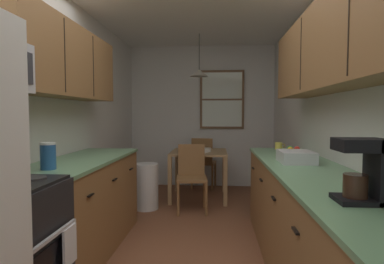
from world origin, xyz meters
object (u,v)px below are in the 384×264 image
object	(u,v)px
storage_canister	(48,156)
table_serving_bowl	(205,150)
dining_table	(199,158)
trash_bin	(146,186)
dish_rack	(296,157)
dining_chair_far	(203,160)
coffee_maker	(367,169)
mug_by_coffeemaker	(279,146)
dining_chair_near	(192,174)
fruit_bowl	(292,152)

from	to	relation	value
storage_canister	table_serving_bowl	xyz separation A→B (m)	(1.09, 2.53, -0.23)
dining_table	trash_bin	bearing A→B (deg)	-138.20
storage_canister	dish_rack	bearing A→B (deg)	14.14
storage_canister	table_serving_bowl	size ratio (longest dim) A/B	1.11
dining_chair_far	table_serving_bowl	size ratio (longest dim) A/B	4.86
dining_chair_far	coffee_maker	distance (m)	4.17
mug_by_coffeemaker	table_serving_bowl	size ratio (longest dim) A/B	0.64
dining_chair_near	dining_chair_far	xyz separation A→B (m)	(0.10, 1.29, 0.00)
dining_table	table_serving_bowl	world-z (taller)	table_serving_bowl
coffee_maker	dining_chair_far	bearing A→B (deg)	103.15
trash_bin	dining_chair_near	bearing A→B (deg)	-1.95
dining_table	dining_chair_near	bearing A→B (deg)	-95.82
coffee_maker	dining_chair_near	bearing A→B (deg)	110.89
dining_chair_near	table_serving_bowl	size ratio (longest dim) A/B	4.86
dining_chair_far	mug_by_coffeemaker	size ratio (longest dim) A/B	7.57
dish_rack	mug_by_coffeemaker	bearing A→B (deg)	87.20
fruit_bowl	storage_canister	bearing A→B (deg)	-154.61
dining_table	dining_chair_near	size ratio (longest dim) A/B	0.98
fruit_bowl	dish_rack	bearing A→B (deg)	-99.61
table_serving_bowl	trash_bin	bearing A→B (deg)	-146.36
dish_rack	table_serving_bowl	xyz separation A→B (m)	(-0.86, 2.04, -0.18)
mug_by_coffeemaker	fruit_bowl	world-z (taller)	fruit_bowl
storage_canister	mug_by_coffeemaker	xyz separation A→B (m)	(2.01, 1.51, -0.06)
coffee_maker	dish_rack	world-z (taller)	coffee_maker
mug_by_coffeemaker	fruit_bowl	xyz separation A→B (m)	(0.03, -0.54, -0.00)
coffee_maker	mug_by_coffeemaker	world-z (taller)	coffee_maker
dish_rack	table_serving_bowl	world-z (taller)	dish_rack
dining_chair_far	storage_canister	distance (m)	3.47
fruit_bowl	dining_table	bearing A→B (deg)	121.94
storage_canister	fruit_bowl	world-z (taller)	storage_canister
dining_table	fruit_bowl	xyz separation A→B (m)	(1.04, -1.66, 0.31)
dining_table	table_serving_bowl	distance (m)	0.20
dining_chair_far	table_serving_bowl	world-z (taller)	dining_chair_far
table_serving_bowl	dish_rack	bearing A→B (deg)	-67.11
dining_table	mug_by_coffeemaker	bearing A→B (deg)	-48.05
dining_chair_near	dining_chair_far	size ratio (longest dim) A/B	1.00
dining_chair_far	storage_canister	xyz separation A→B (m)	(-1.04, -3.28, 0.50)
dining_table	mug_by_coffeemaker	size ratio (longest dim) A/B	7.38
trash_bin	dish_rack	xyz separation A→B (m)	(1.66, -1.51, 0.63)
storage_canister	dining_chair_far	bearing A→B (deg)	72.46
dining_chair_far	fruit_bowl	size ratio (longest dim) A/B	4.06
dining_table	storage_canister	xyz separation A→B (m)	(-1.00, -2.63, 0.38)
dining_chair_far	table_serving_bowl	xyz separation A→B (m)	(0.06, -0.74, 0.27)
dining_table	mug_by_coffeemaker	distance (m)	1.54
table_serving_bowl	dining_chair_far	bearing A→B (deg)	94.52
dining_table	storage_canister	bearing A→B (deg)	-110.81
dish_rack	fruit_bowl	bearing A→B (deg)	80.39
mug_by_coffeemaker	dining_chair_near	bearing A→B (deg)	156.21
storage_canister	dining_table	bearing A→B (deg)	69.19
dining_table	coffee_maker	size ratio (longest dim) A/B	2.89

